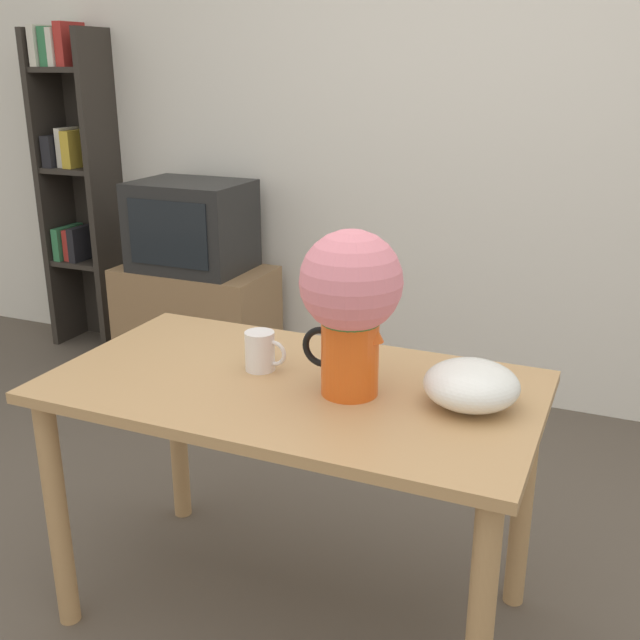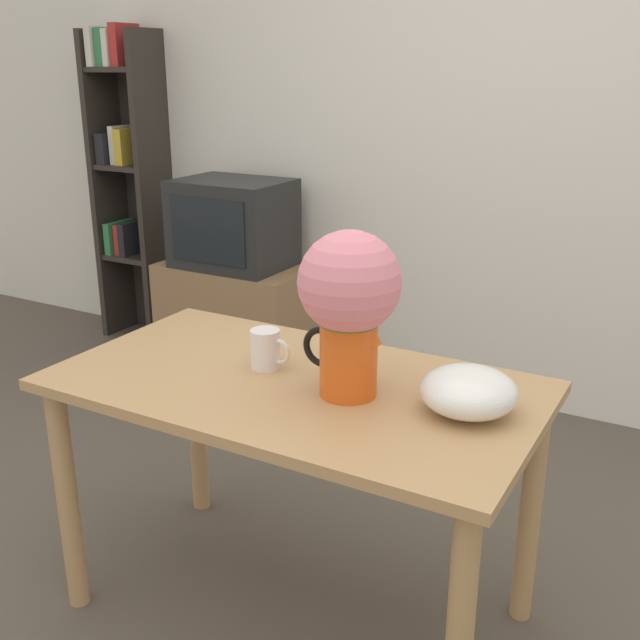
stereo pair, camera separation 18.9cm
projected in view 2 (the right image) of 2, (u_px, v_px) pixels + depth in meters
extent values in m
cube|color=silver|center=(533.00, 123.00, 3.20)|extent=(8.00, 0.05, 2.60)
cube|color=tan|center=(294.00, 386.00, 2.00)|extent=(1.29, 0.71, 0.03)
cylinder|color=tan|center=(67.00, 499.00, 2.14)|extent=(0.06, 0.06, 0.71)
cylinder|color=tan|center=(197.00, 419.00, 2.63)|extent=(0.06, 0.06, 0.71)
cylinder|color=tan|center=(530.00, 511.00, 2.09)|extent=(0.06, 0.06, 0.71)
cylinder|color=#E05619|center=(349.00, 356.00, 1.88)|extent=(0.15, 0.15, 0.21)
cone|color=#E05619|center=(371.00, 333.00, 1.82)|extent=(0.05, 0.05, 0.05)
torus|color=black|center=(322.00, 347.00, 1.91)|extent=(0.11, 0.02, 0.11)
sphere|color=#3D7033|center=(349.00, 300.00, 1.83)|extent=(0.19, 0.19, 0.19)
sphere|color=pink|center=(350.00, 282.00, 1.81)|extent=(0.26, 0.26, 0.26)
cylinder|color=white|center=(265.00, 349.00, 2.06)|extent=(0.08, 0.08, 0.11)
torus|color=white|center=(279.00, 352.00, 2.04)|extent=(0.07, 0.01, 0.07)
ellipsoid|color=white|center=(469.00, 391.00, 1.79)|extent=(0.24, 0.24, 0.11)
cube|color=#8E6B47|center=(237.00, 318.00, 3.89)|extent=(0.77, 0.43, 0.57)
cube|color=black|center=(233.00, 223.00, 3.73)|extent=(0.55, 0.41, 0.43)
cube|color=black|center=(207.00, 231.00, 3.55)|extent=(0.43, 0.01, 0.31)
cube|color=#2D2823|center=(109.00, 189.00, 4.31)|extent=(0.04, 0.27, 1.72)
cube|color=#2D2823|center=(155.00, 193.00, 4.15)|extent=(0.04, 0.27, 1.72)
cube|color=#2D2823|center=(147.00, 188.00, 4.34)|extent=(0.38, 0.01, 1.72)
cube|color=#2D2823|center=(137.00, 256.00, 4.35)|extent=(0.31, 0.25, 0.03)
cube|color=#337A4C|center=(120.00, 237.00, 4.36)|extent=(0.04, 0.22, 0.18)
cube|color=#B72D28|center=(127.00, 238.00, 4.34)|extent=(0.04, 0.17, 0.17)
cube|color=black|center=(134.00, 238.00, 4.31)|extent=(0.04, 0.21, 0.19)
cube|color=#2D2823|center=(130.00, 166.00, 4.18)|extent=(0.31, 0.25, 0.03)
cube|color=black|center=(113.00, 148.00, 4.20)|extent=(0.06, 0.22, 0.17)
cube|color=silver|center=(121.00, 145.00, 4.16)|extent=(0.04, 0.16, 0.21)
cube|color=gold|center=(129.00, 146.00, 4.14)|extent=(0.06, 0.19, 0.20)
cube|color=#2D2823|center=(122.00, 69.00, 4.02)|extent=(0.31, 0.25, 0.03)
cube|color=silver|center=(103.00, 47.00, 4.03)|extent=(0.04, 0.23, 0.20)
cube|color=#337A4C|center=(111.00, 48.00, 4.00)|extent=(0.05, 0.19, 0.19)
cube|color=silver|center=(118.00, 48.00, 3.98)|extent=(0.04, 0.21, 0.19)
cube|color=#B72D28|center=(125.00, 45.00, 3.95)|extent=(0.05, 0.18, 0.22)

